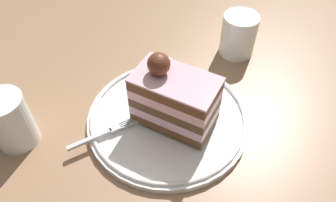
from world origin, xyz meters
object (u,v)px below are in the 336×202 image
Objects in this scene: whipped_cream_dollop at (166,68)px; drink_glass_far at (238,36)px; dessert_plate at (168,118)px; drink_glass_near at (11,123)px; fork at (106,132)px; cake_slice at (174,99)px.

drink_glass_far is (0.07, 0.14, 0.00)m from whipped_cream_dollop.
drink_glass_near is (-0.17, -0.14, 0.03)m from dessert_plate.
drink_glass_far is at bearing 64.08° from whipped_cream_dollop.
fork reaches higher than dessert_plate.
dessert_plate is 2.91× the size of drink_glass_near.
dessert_plate is 0.22m from drink_glass_near.
whipped_cream_dollop is 0.39× the size of fork.
fork is at bearing -132.71° from cake_slice.
cake_slice is (0.01, -0.00, 0.05)m from dessert_plate.
drink_glass_far is at bearing 84.27° from dessert_plate.
drink_glass_near is 1.09× the size of drink_glass_far.
fork is 0.13m from drink_glass_near.
whipped_cream_dollop is (-0.05, 0.07, 0.03)m from dessert_plate.
drink_glass_near reaches higher than dessert_plate.
dessert_plate is 3.18× the size of drink_glass_far.
drink_glass_far is (0.02, 0.21, 0.03)m from dessert_plate.
cake_slice reaches higher than drink_glass_near.
whipped_cream_dollop reaches higher than dessert_plate.
cake_slice is at bearing -11.35° from dessert_plate.
drink_glass_near is at bearing -119.72° from whipped_cream_dollop.
fork is 0.30m from drink_glass_far.
cake_slice is 1.19× the size of fork.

